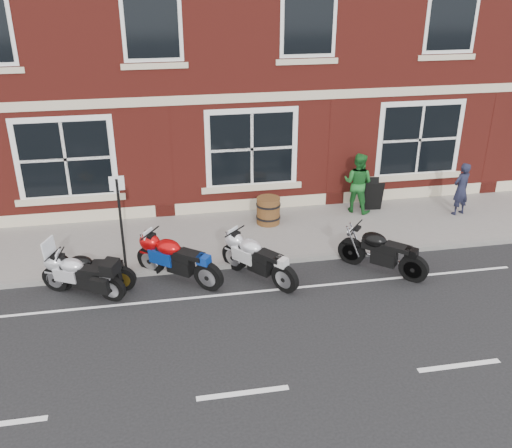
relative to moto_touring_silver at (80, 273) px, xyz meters
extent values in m
plane|color=black|center=(2.96, -0.79, -0.54)|extent=(80.00, 80.00, 0.00)
cube|color=slate|center=(2.96, 2.21, -0.48)|extent=(30.00, 3.00, 0.12)
cube|color=slate|center=(2.96, 0.63, -0.48)|extent=(30.00, 0.16, 0.12)
cylinder|color=black|center=(-0.57, 0.30, -0.23)|extent=(0.61, 0.40, 0.62)
cylinder|color=black|center=(0.68, -0.35, -0.23)|extent=(0.61, 0.40, 0.62)
cube|color=black|center=(0.01, -0.01, 0.10)|extent=(0.80, 0.56, 0.21)
ellipsoid|color=#B5B5BB|center=(-0.12, 0.06, 0.21)|extent=(0.64, 0.56, 0.31)
cube|color=black|center=(0.36, -0.19, 0.18)|extent=(0.59, 0.47, 0.10)
cube|color=silver|center=(-0.55, 0.29, 0.57)|extent=(0.22, 0.38, 0.44)
cylinder|color=black|center=(1.54, 0.71, -0.19)|extent=(0.64, 0.56, 0.71)
cylinder|color=black|center=(2.78, -0.29, -0.19)|extent=(0.64, 0.56, 0.71)
cube|color=black|center=(2.12, 0.24, 0.19)|extent=(0.85, 0.76, 0.24)
ellipsoid|color=#A00608|center=(1.99, 0.35, 0.32)|extent=(0.73, 0.70, 0.35)
cube|color=black|center=(2.46, -0.03, 0.27)|extent=(0.65, 0.61, 0.11)
cylinder|color=black|center=(-0.46, 0.31, -0.24)|extent=(0.61, 0.24, 0.60)
cylinder|color=black|center=(0.88, 0.05, -0.24)|extent=(0.61, 0.24, 0.60)
cube|color=black|center=(0.16, 0.19, 0.08)|extent=(0.78, 0.37, 0.21)
ellipsoid|color=black|center=(0.02, 0.21, 0.19)|extent=(0.58, 0.43, 0.30)
cube|color=black|center=(0.53, 0.12, 0.15)|extent=(0.56, 0.34, 0.09)
cylinder|color=black|center=(3.49, 0.53, -0.20)|extent=(0.53, 0.62, 0.68)
cylinder|color=black|center=(4.44, -0.68, -0.20)|extent=(0.53, 0.62, 0.68)
cube|color=black|center=(3.94, -0.03, 0.16)|extent=(0.72, 0.83, 0.23)
ellipsoid|color=silver|center=(3.84, 0.09, 0.29)|extent=(0.67, 0.70, 0.34)
cube|color=black|center=(4.20, -0.37, 0.24)|extent=(0.58, 0.63, 0.11)
cylinder|color=black|center=(6.33, 0.31, -0.20)|extent=(0.58, 0.58, 0.68)
cylinder|color=black|center=(7.43, -0.78, -0.20)|extent=(0.58, 0.58, 0.68)
cube|color=black|center=(6.84, -0.20, 0.16)|extent=(0.79, 0.78, 0.23)
ellipsoid|color=black|center=(6.73, -0.09, 0.29)|extent=(0.69, 0.69, 0.34)
cube|color=black|center=(7.14, -0.50, 0.25)|extent=(0.61, 0.61, 0.11)
imported|color=black|center=(10.22, 2.36, 0.34)|extent=(0.64, 0.52, 1.53)
imported|color=#1C6225|center=(7.42, 3.09, 0.45)|extent=(1.07, 1.05, 1.74)
cylinder|color=#482613|center=(4.74, 2.73, -0.05)|extent=(0.64, 0.64, 0.75)
cylinder|color=black|center=(4.74, 2.73, -0.23)|extent=(0.67, 0.67, 0.05)
cylinder|color=black|center=(4.74, 2.73, 0.13)|extent=(0.67, 0.67, 0.05)
cylinder|color=black|center=(0.92, 0.76, 0.71)|extent=(0.06, 0.06, 2.27)
cube|color=silver|center=(0.92, 0.76, 1.74)|extent=(0.33, 0.04, 0.33)
camera|label=1|loc=(1.79, -11.34, 6.15)|focal=40.00mm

